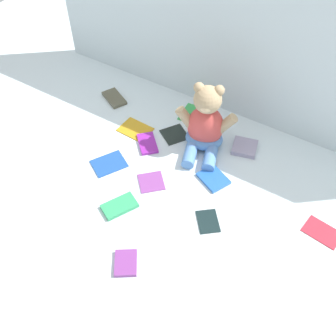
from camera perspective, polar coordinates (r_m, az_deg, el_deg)
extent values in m
plane|color=silver|center=(1.59, 1.74, 0.04)|extent=(3.20, 3.20, 0.00)
cube|color=silver|center=(1.67, 9.61, 17.21)|extent=(1.73, 0.03, 0.68)
ellipsoid|color=#D84C47|center=(1.63, 5.26, 5.85)|extent=(0.17, 0.15, 0.19)
ellipsoid|color=#598CD1|center=(1.66, 5.09, 4.18)|extent=(0.18, 0.17, 0.07)
sphere|color=tan|center=(1.53, 5.60, 9.54)|extent=(0.14, 0.14, 0.11)
ellipsoid|color=beige|center=(1.50, 5.33, 8.36)|extent=(0.05, 0.04, 0.03)
sphere|color=tan|center=(1.52, 4.36, 11.19)|extent=(0.05, 0.05, 0.04)
sphere|color=tan|center=(1.51, 7.21, 10.75)|extent=(0.05, 0.05, 0.04)
cylinder|color=tan|center=(1.61, 2.53, 7.02)|extent=(0.10, 0.07, 0.10)
cylinder|color=tan|center=(1.60, 8.11, 6.12)|extent=(0.10, 0.07, 0.10)
cylinder|color=#598CD1|center=(1.61, 3.09, 1.78)|extent=(0.08, 0.12, 0.05)
cylinder|color=#598CD1|center=(1.60, 5.90, 1.31)|extent=(0.08, 0.12, 0.05)
cube|color=blue|center=(1.56, 6.38, -1.47)|extent=(0.14, 0.13, 0.01)
cube|color=red|center=(1.51, 20.79, -8.51)|extent=(0.13, 0.10, 0.01)
cube|color=green|center=(1.81, 3.46, 7.61)|extent=(0.11, 0.13, 0.01)
cube|color=#8A4091|center=(1.54, -2.36, -1.93)|extent=(0.13, 0.13, 0.01)
cube|color=gold|center=(1.74, -4.63, 5.45)|extent=(0.14, 0.11, 0.01)
cube|color=brown|center=(1.90, -7.55, 9.70)|extent=(0.14, 0.12, 0.01)
cube|color=black|center=(1.45, 5.63, -7.41)|extent=(0.12, 0.12, 0.01)
cube|color=purple|center=(1.68, -2.90, 3.47)|extent=(0.13, 0.13, 0.01)
cube|color=#33A265|center=(1.48, -6.82, -5.32)|extent=(0.12, 0.14, 0.01)
cube|color=#214FA7|center=(1.62, -8.29, 0.65)|extent=(0.15, 0.16, 0.01)
cube|color=#82398C|center=(1.36, -5.94, -13.12)|extent=(0.11, 0.12, 0.01)
cube|color=black|center=(1.72, 0.92, 4.77)|extent=(0.14, 0.14, 0.01)
cube|color=#958BA6|center=(1.68, 10.71, 2.87)|extent=(0.12, 0.12, 0.02)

